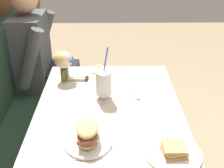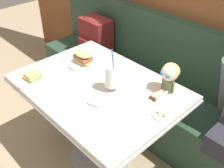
# 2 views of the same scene
# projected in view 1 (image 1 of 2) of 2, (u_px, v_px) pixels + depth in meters

# --- Properties ---
(booth_bench) EXTENTS (2.60, 0.48, 1.00)m
(booth_bench) POSITION_uv_depth(u_px,v_px,m) (7.00, 167.00, 1.74)
(booth_bench) COLOR #233D2D
(booth_bench) RESTS_ON ground
(diner_table) EXTENTS (1.11, 0.81, 0.74)m
(diner_table) POSITION_uv_depth(u_px,v_px,m) (109.00, 138.00, 1.64)
(diner_table) COLOR beige
(diner_table) RESTS_ON ground
(toast_plate) EXTENTS (0.25, 0.25, 0.06)m
(toast_plate) POSITION_uv_depth(u_px,v_px,m) (173.00, 152.00, 1.24)
(toast_plate) COLOR white
(toast_plate) RESTS_ON diner_table
(milkshake_glass) EXTENTS (0.10, 0.10, 0.32)m
(milkshake_glass) POSITION_uv_depth(u_px,v_px,m) (104.00, 84.00, 1.59)
(milkshake_glass) COLOR silver
(milkshake_glass) RESTS_ON diner_table
(sandwich_plate) EXTENTS (0.22, 0.22, 0.12)m
(sandwich_plate) POSITION_uv_depth(u_px,v_px,m) (88.00, 136.00, 1.28)
(sandwich_plate) COLOR white
(sandwich_plate) RESTS_ON diner_table
(butter_saucer) EXTENTS (0.12, 0.12, 0.04)m
(butter_saucer) POSITION_uv_depth(u_px,v_px,m) (99.00, 69.00, 1.96)
(butter_saucer) COLOR white
(butter_saucer) RESTS_ON diner_table
(butter_knife) EXTENTS (0.23, 0.07, 0.01)m
(butter_knife) POSITION_uv_depth(u_px,v_px,m) (134.00, 93.00, 1.69)
(butter_knife) COLOR silver
(butter_knife) RESTS_ON diner_table
(seated_doll) EXTENTS (0.12, 0.22, 0.20)m
(seated_doll) POSITION_uv_depth(u_px,v_px,m) (64.00, 62.00, 1.79)
(seated_doll) COLOR #5B6642
(seated_doll) RESTS_ON diner_table
(diner_patron) EXTENTS (0.55, 0.48, 0.81)m
(diner_patron) POSITION_uv_depth(u_px,v_px,m) (36.00, 51.00, 2.27)
(diner_patron) COLOR #4C5156
(diner_patron) RESTS_ON booth_bench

